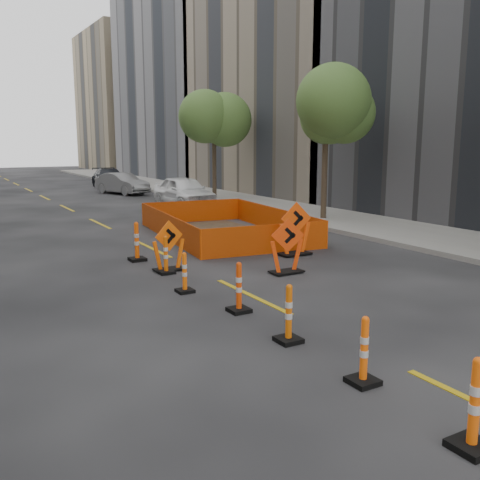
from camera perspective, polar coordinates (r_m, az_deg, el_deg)
ground_plane at (r=8.75m, az=15.24°, el=-12.20°), size 140.00×140.00×0.00m
sidewalk_right at (r=23.26m, az=10.01°, el=2.29°), size 4.00×90.00×0.15m
bld_right_c at (r=37.42m, az=8.09°, el=16.01°), size 12.00×16.00×14.00m
bld_right_d at (r=51.62m, az=-3.66°, el=17.88°), size 12.00×18.00×20.00m
bld_right_e at (r=68.31m, az=-10.74°, el=14.21°), size 12.00×14.00×16.00m
tree_r_b at (r=22.68m, az=9.18°, el=13.38°), size 2.80×2.80×5.95m
tree_r_c at (r=31.09m, az=-2.80°, el=12.67°), size 2.80×2.80×5.95m
channelizer_2 at (r=6.52m, az=23.76°, el=-15.73°), size 0.42×0.42×1.07m
channelizer_3 at (r=7.69m, az=13.10°, el=-11.39°), size 0.39×0.39×0.98m
channelizer_4 at (r=9.01m, az=5.22°, el=-7.80°), size 0.40×0.40×1.00m
channelizer_5 at (r=10.51m, az=-0.12°, el=-5.05°), size 0.40×0.40×1.01m
channelizer_6 at (r=11.94m, az=-5.93°, el=-3.46°), size 0.36×0.36×0.92m
channelizer_7 at (r=13.67m, az=-7.92°, el=-1.58°), size 0.39×0.39×0.98m
channelizer_8 at (r=15.27m, az=-10.96°, el=-0.15°), size 0.44×0.44×1.11m
chevron_sign_left at (r=13.94m, az=-7.62°, el=-0.61°), size 0.95×0.64×1.33m
chevron_sign_center at (r=13.59m, az=5.02°, el=-0.66°), size 1.09×0.88×1.41m
chevron_sign_right at (r=15.79m, az=5.90°, el=1.20°), size 1.15×0.81×1.58m
safety_fence at (r=19.15m, az=-1.79°, el=1.83°), size 4.99×7.56×0.89m
parked_car_near at (r=27.68m, az=-5.97°, el=5.17°), size 1.94×4.67×1.58m
parked_car_mid at (r=35.18m, az=-12.47°, el=5.91°), size 2.65×4.34×1.35m
parked_car_far at (r=40.22m, az=-13.79°, el=6.44°), size 2.51×5.06×1.41m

